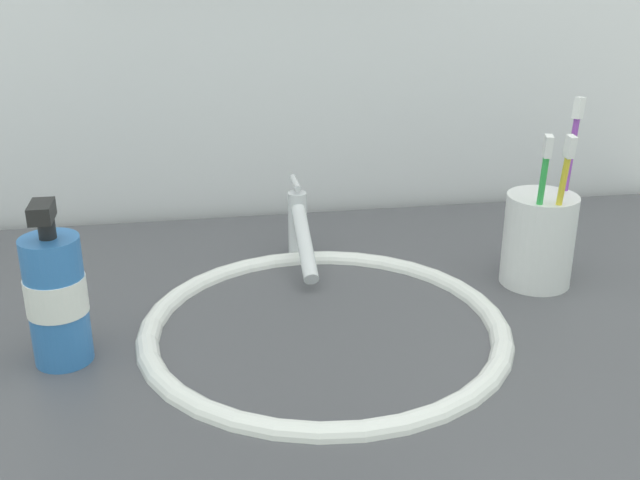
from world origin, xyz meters
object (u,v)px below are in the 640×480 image
toothbrush_green (540,203)px  toothbrush_cup (539,240)px  toothbrush_yellow (559,204)px  faucet (300,230)px  toothbrush_purple (567,177)px  soap_dispenser (56,297)px

toothbrush_green → toothbrush_cup: bearing=57.4°
toothbrush_yellow → toothbrush_green: 0.02m
faucet → toothbrush_cup: toothbrush_cup is taller
toothbrush_cup → toothbrush_purple: 0.08m
toothbrush_yellow → soap_dispenser: size_ratio=1.11×
toothbrush_yellow → soap_dispenser: (-0.53, -0.06, -0.04)m
toothbrush_purple → toothbrush_yellow: bearing=-123.2°
toothbrush_cup → toothbrush_green: bearing=-122.6°
faucet → toothbrush_yellow: toothbrush_yellow is taller
toothbrush_cup → toothbrush_green: (-0.02, -0.03, 0.06)m
toothbrush_green → soap_dispenser: bearing=-172.6°
toothbrush_purple → soap_dispenser: toothbrush_purple is taller
toothbrush_purple → toothbrush_yellow: 0.06m
toothbrush_purple → toothbrush_green: toothbrush_purple is taller
toothbrush_yellow → toothbrush_purple: bearing=56.8°
toothbrush_green → toothbrush_purple: bearing=39.5°
soap_dispenser → toothbrush_green: bearing=7.4°
faucet → toothbrush_yellow: size_ratio=0.86×
toothbrush_purple → toothbrush_green: bearing=-140.5°
faucet → toothbrush_yellow: bearing=-26.6°
toothbrush_cup → soap_dispenser: (-0.53, -0.09, 0.01)m
toothbrush_yellow → soap_dispenser: 0.54m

